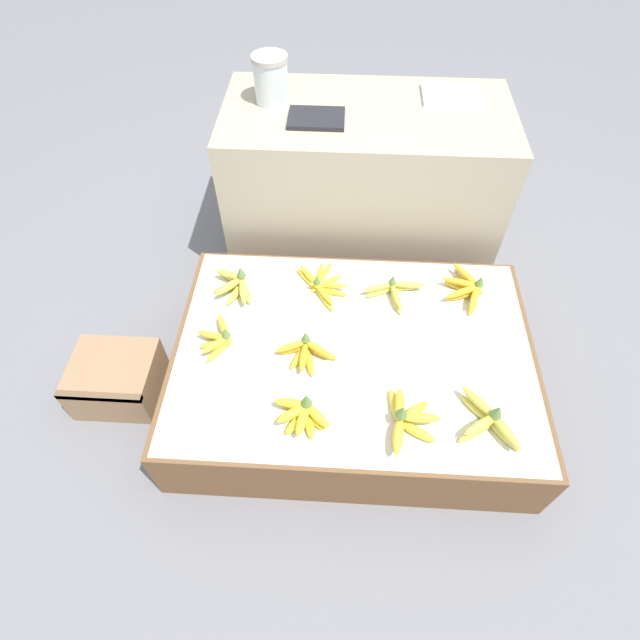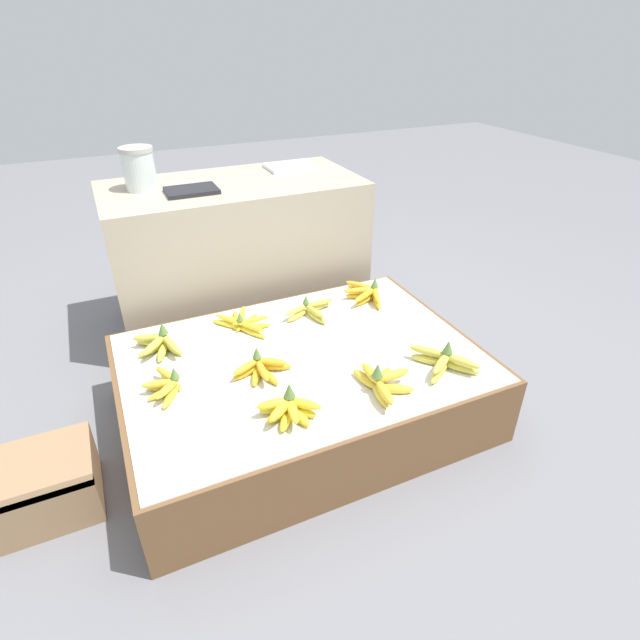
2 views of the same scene
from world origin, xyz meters
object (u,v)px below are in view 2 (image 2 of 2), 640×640
(banana_bunch_front_midleft, at_px, (288,409))
(banana_bunch_middle_left, at_px, (167,385))
(banana_bunch_back_left, at_px, (160,344))
(wooden_crate, at_px, (44,485))
(glass_jar, at_px, (139,168))
(banana_bunch_front_midright, at_px, (381,382))
(banana_bunch_back_right, at_px, (367,293))
(banana_bunch_back_midleft, at_px, (243,323))
(banana_bunch_back_midright, at_px, (310,310))
(foam_tray_white, at_px, (290,166))
(banana_bunch_middle_midleft, at_px, (261,369))
(banana_bunch_front_right, at_px, (444,361))

(banana_bunch_front_midleft, height_order, banana_bunch_middle_left, banana_bunch_front_midleft)
(banana_bunch_back_left, bearing_deg, wooden_crate, -143.70)
(banana_bunch_front_midleft, xyz_separation_m, glass_jar, (-0.20, 1.19, 0.47))
(banana_bunch_front_midright, bearing_deg, banana_bunch_back_right, 65.13)
(banana_bunch_back_midleft, xyz_separation_m, banana_bunch_back_midright, (0.28, -0.02, 0.00))
(banana_bunch_front_midright, height_order, banana_bunch_middle_left, banana_bunch_front_midright)
(banana_bunch_back_left, distance_m, foam_tray_white, 1.16)
(wooden_crate, relative_size, foam_tray_white, 1.35)
(banana_bunch_middle_midleft, bearing_deg, banana_bunch_back_left, 134.54)
(wooden_crate, distance_m, glass_jar, 1.30)
(banana_bunch_back_midleft, distance_m, glass_jar, 0.82)
(banana_bunch_front_midleft, distance_m, banana_bunch_back_left, 0.61)
(banana_bunch_back_left, xyz_separation_m, foam_tray_white, (0.81, 0.73, 0.40))
(banana_bunch_front_midleft, xyz_separation_m, banana_bunch_back_left, (-0.30, 0.53, -0.00))
(banana_bunch_middle_left, distance_m, banana_bunch_back_left, 0.25)
(banana_bunch_front_right, bearing_deg, glass_jar, 123.54)
(banana_bunch_front_midright, xyz_separation_m, foam_tray_white, (0.19, 1.26, 0.39))
(wooden_crate, height_order, banana_bunch_back_midleft, banana_bunch_back_midleft)
(foam_tray_white, bearing_deg, banana_bunch_front_midright, -98.55)
(banana_bunch_front_right, height_order, banana_bunch_back_midright, banana_bunch_front_right)
(banana_bunch_middle_left, bearing_deg, banana_bunch_back_left, 85.86)
(foam_tray_white, bearing_deg, banana_bunch_middle_midleft, -117.12)
(wooden_crate, distance_m, banana_bunch_front_midleft, 0.79)
(banana_bunch_back_left, height_order, banana_bunch_back_midleft, banana_bunch_back_left)
(wooden_crate, xyz_separation_m, banana_bunch_back_right, (1.32, 0.35, 0.21))
(banana_bunch_front_midleft, relative_size, banana_bunch_back_right, 0.74)
(banana_bunch_back_left, xyz_separation_m, banana_bunch_back_midleft, (0.33, 0.03, -0.01))
(banana_bunch_front_midright, relative_size, foam_tray_white, 1.08)
(wooden_crate, xyz_separation_m, banana_bunch_middle_midleft, (0.72, 0.02, 0.21))
(wooden_crate, relative_size, banana_bunch_back_left, 1.55)
(banana_bunch_back_midright, bearing_deg, banana_bunch_front_right, -63.07)
(banana_bunch_middle_midleft, height_order, banana_bunch_back_midleft, banana_bunch_middle_midleft)
(banana_bunch_front_midleft, xyz_separation_m, banana_bunch_middle_left, (-0.32, 0.28, -0.01))
(wooden_crate, distance_m, banana_bunch_back_midleft, 0.86)
(banana_bunch_back_left, relative_size, banana_bunch_back_midright, 0.82)
(banana_bunch_front_right, distance_m, banana_bunch_back_right, 0.56)
(banana_bunch_front_midleft, xyz_separation_m, banana_bunch_front_right, (0.58, 0.01, 0.00))
(banana_bunch_middle_midleft, xyz_separation_m, banana_bunch_back_midright, (0.32, 0.30, -0.00))
(banana_bunch_front_right, bearing_deg, banana_bunch_back_right, 88.97)
(banana_bunch_front_midleft, distance_m, banana_bunch_middle_left, 0.42)
(banana_bunch_front_midleft, height_order, foam_tray_white, foam_tray_white)
(foam_tray_white, bearing_deg, banana_bunch_back_right, -83.79)
(banana_bunch_back_midleft, bearing_deg, banana_bunch_front_midright, -62.38)
(wooden_crate, relative_size, banana_bunch_middle_left, 1.52)
(banana_bunch_front_midleft, xyz_separation_m, foam_tray_white, (0.52, 1.26, 0.39))
(banana_bunch_front_midright, xyz_separation_m, banana_bunch_middle_midleft, (-0.33, 0.24, -0.01))
(banana_bunch_middle_left, height_order, banana_bunch_back_left, banana_bunch_back_left)
(banana_bunch_back_midright, relative_size, foam_tray_white, 1.06)
(banana_bunch_front_right, xyz_separation_m, banana_bunch_middle_midleft, (-0.59, 0.23, -0.01))
(banana_bunch_middle_midleft, distance_m, banana_bunch_back_midleft, 0.33)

